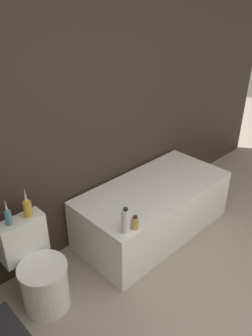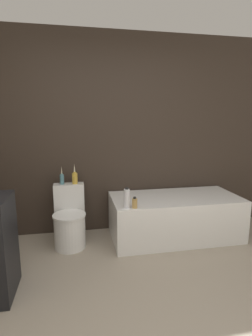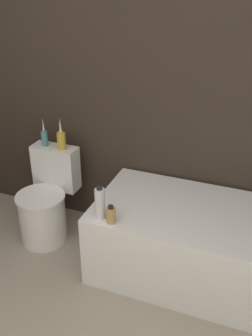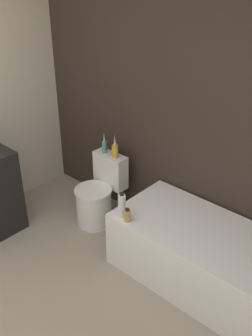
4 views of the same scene
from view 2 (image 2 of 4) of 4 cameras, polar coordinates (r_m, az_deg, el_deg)
The scene contains 7 objects.
wall_back_tiled at distance 3.51m, azimuth -2.02°, elevation 7.21°, with size 6.40×0.06×2.60m.
bathtub at distance 3.49m, azimuth 10.53°, elevation -10.29°, with size 1.62×0.78×0.54m.
toilet at distance 3.29m, azimuth -12.16°, elevation -11.32°, with size 0.39×0.53×0.72m.
vase_gold at distance 3.32m, azimuth -13.78°, elevation -2.17°, with size 0.05×0.05×0.23m.
vase_silver at distance 3.31m, azimuth -11.10°, elevation -1.94°, with size 0.07×0.07×0.25m.
shampoo_bottle_tall at distance 2.91m, azimuth 0.16°, elevation -6.59°, with size 0.07×0.07×0.23m.
shampoo_bottle_short at distance 2.92m, azimuth 1.90°, elevation -7.63°, with size 0.06×0.06×0.13m.
Camera 2 is at (-0.54, -1.30, 1.52)m, focal length 28.00 mm.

